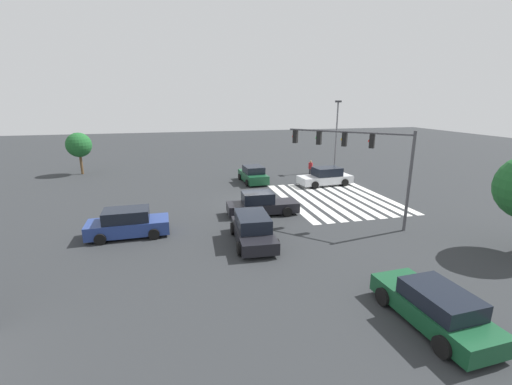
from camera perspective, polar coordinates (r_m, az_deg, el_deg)
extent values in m
plane|color=#2B2D30|center=(25.73, 0.00, -1.96)|extent=(124.39, 124.39, 0.00)
cube|color=silver|center=(29.86, 19.57, -0.42)|extent=(10.43, 0.60, 0.01)
cube|color=silver|center=(29.35, 18.02, -0.55)|extent=(10.43, 0.60, 0.01)
cube|color=silver|center=(28.86, 16.42, -0.67)|extent=(10.43, 0.60, 0.01)
cube|color=silver|center=(28.40, 14.76, -0.81)|extent=(10.43, 0.60, 0.01)
cube|color=silver|center=(27.97, 13.05, -0.94)|extent=(10.43, 0.60, 0.01)
cube|color=silver|center=(27.56, 11.29, -1.08)|extent=(10.43, 0.60, 0.01)
cube|color=silver|center=(27.17, 9.47, -1.23)|extent=(10.43, 0.60, 0.01)
cube|color=silver|center=(26.82, 7.61, -1.37)|extent=(10.43, 0.60, 0.01)
cube|color=silver|center=(26.49, 5.69, -1.52)|extent=(10.43, 0.60, 0.01)
cylinder|color=#47474C|center=(21.71, 24.19, 1.54)|extent=(0.18, 0.18, 5.93)
cylinder|color=#47474C|center=(22.04, 14.94, 9.73)|extent=(5.52, 5.52, 0.12)
cube|color=black|center=(21.71, 18.77, 8.11)|extent=(0.40, 0.40, 0.84)
sphere|color=red|center=(21.74, 18.36, 8.16)|extent=(0.16, 0.16, 0.16)
cube|color=black|center=(22.12, 14.53, 8.55)|extent=(0.40, 0.40, 0.84)
sphere|color=gold|center=(22.17, 14.13, 8.59)|extent=(0.16, 0.16, 0.16)
cube|color=black|center=(22.65, 10.46, 8.92)|extent=(0.40, 0.40, 0.84)
sphere|color=green|center=(22.70, 10.08, 8.96)|extent=(0.16, 0.16, 0.16)
cube|color=black|center=(23.28, 6.58, 9.24)|extent=(0.40, 0.40, 0.84)
sphere|color=red|center=(23.35, 6.22, 9.27)|extent=(0.16, 0.16, 0.16)
cube|color=silver|center=(32.07, 11.42, 2.17)|extent=(2.25, 5.02, 0.69)
cube|color=black|center=(32.01, 11.76, 3.45)|extent=(1.87, 2.53, 0.75)
cylinder|color=black|center=(30.58, 9.81, 1.23)|extent=(0.27, 0.67, 0.66)
cylinder|color=black|center=(32.24, 8.21, 2.02)|extent=(0.27, 0.67, 0.66)
cylinder|color=black|center=(32.09, 14.60, 1.62)|extent=(0.27, 0.67, 0.66)
cylinder|color=black|center=(33.68, 12.84, 2.36)|extent=(0.27, 0.67, 0.66)
cube|color=#144728|center=(14.01, 27.28, -16.98)|extent=(4.70, 2.02, 0.67)
cube|color=black|center=(13.55, 28.40, -15.22)|extent=(2.48, 1.73, 0.58)
cylinder|color=black|center=(14.45, 20.41, -15.96)|extent=(0.70, 0.25, 0.69)
cylinder|color=black|center=(15.54, 26.05, -14.28)|extent=(0.70, 0.25, 0.69)
cylinder|color=black|center=(12.72, 28.65, -21.65)|extent=(0.70, 0.25, 0.69)
cylinder|color=black|center=(13.95, 34.34, -19.05)|extent=(0.70, 0.25, 0.69)
cube|color=black|center=(23.41, 1.11, -2.41)|extent=(1.83, 4.87, 0.66)
cube|color=black|center=(23.14, 0.30, -0.83)|extent=(1.57, 2.11, 0.73)
cylinder|color=black|center=(24.62, 4.03, -2.00)|extent=(0.24, 0.66, 0.65)
cylinder|color=black|center=(23.06, 5.21, -3.23)|extent=(0.24, 0.66, 0.65)
cylinder|color=black|center=(23.99, -2.84, -2.45)|extent=(0.24, 0.66, 0.65)
cylinder|color=black|center=(22.38, -2.12, -3.75)|extent=(0.24, 0.66, 0.65)
cube|color=navy|center=(21.02, -20.48, -5.36)|extent=(1.89, 4.54, 0.77)
cube|color=black|center=(20.80, -20.82, -3.52)|extent=(1.67, 2.51, 0.67)
cylinder|color=black|center=(21.87, -16.57, -4.91)|extent=(0.23, 0.63, 0.62)
cylinder|color=black|center=(20.14, -16.65, -6.67)|extent=(0.23, 0.63, 0.62)
cylinder|color=black|center=(22.16, -23.83, -5.34)|extent=(0.23, 0.63, 0.62)
cylinder|color=black|center=(20.45, -24.54, -7.11)|extent=(0.23, 0.63, 0.62)
cube|color=black|center=(18.84, -0.46, -6.90)|extent=(4.63, 2.14, 0.63)
cube|color=black|center=(18.81, -0.59, -4.72)|extent=(2.73, 1.84, 0.73)
cylinder|color=black|center=(17.82, 3.43, -8.81)|extent=(0.71, 0.26, 0.70)
cylinder|color=black|center=(17.49, -2.77, -9.29)|extent=(0.71, 0.26, 0.70)
cylinder|color=black|center=(20.35, 1.51, -5.65)|extent=(0.71, 0.26, 0.70)
cylinder|color=black|center=(20.06, -3.89, -6.00)|extent=(0.71, 0.26, 0.70)
cube|color=#144728|center=(32.46, -0.50, 2.68)|extent=(4.36, 2.08, 0.77)
cube|color=black|center=(32.16, -0.42, 3.85)|extent=(2.19, 1.78, 0.64)
cylinder|color=black|center=(33.51, -2.71, 2.62)|extent=(0.62, 0.25, 0.61)
cylinder|color=black|center=(34.02, 0.41, 2.83)|extent=(0.62, 0.25, 0.61)
cylinder|color=black|center=(31.02, -1.50, 1.61)|extent=(0.62, 0.25, 0.61)
cylinder|color=black|center=(31.57, 1.84, 1.85)|extent=(0.62, 0.25, 0.61)
cylinder|color=#38383D|center=(35.18, 9.15, 3.22)|extent=(0.14, 0.14, 0.81)
cylinder|color=#38383D|center=(35.24, 8.91, 3.25)|extent=(0.14, 0.14, 0.81)
cube|color=#B22328|center=(35.07, 9.08, 4.40)|extent=(0.41, 0.41, 0.64)
sphere|color=#8C6647|center=(34.99, 9.11, 5.10)|extent=(0.22, 0.22, 0.22)
cylinder|color=slate|center=(38.30, 13.21, 8.92)|extent=(0.16, 0.16, 7.32)
cube|color=#333338|center=(38.10, 13.56, 14.54)|extent=(0.80, 0.36, 0.20)
cylinder|color=brown|center=(40.43, -27.08, 4.15)|extent=(0.26, 0.26, 2.01)
sphere|color=#1E5B28|center=(40.14, -27.44, 7.06)|extent=(2.53, 2.53, 2.53)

